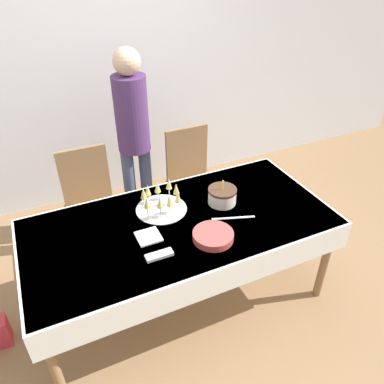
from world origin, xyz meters
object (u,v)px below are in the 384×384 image
at_px(plate_stack_main, 213,236).
at_px(dining_chair_far_right, 192,176).
at_px(person_standing, 133,128).
at_px(dining_chair_far_left, 91,200).
at_px(champagne_tray, 161,199).
at_px(birthday_cake, 222,196).

bearing_deg(plate_stack_main, dining_chair_far_right, 72.09).
bearing_deg(person_standing, plate_stack_main, -85.32).
xyz_separation_m(dining_chair_far_left, person_standing, (0.47, 0.22, 0.47)).
height_order(champagne_tray, person_standing, person_standing).
relative_size(birthday_cake, person_standing, 0.12).
height_order(dining_chair_far_left, plate_stack_main, dining_chair_far_left).
xyz_separation_m(dining_chair_far_right, person_standing, (-0.45, 0.22, 0.47)).
distance_m(dining_chair_far_left, champagne_tray, 0.81).
bearing_deg(birthday_cake, champagne_tray, 166.27).
relative_size(dining_chair_far_left, plate_stack_main, 3.67).
height_order(dining_chair_far_left, champagne_tray, dining_chair_far_left).
distance_m(birthday_cake, champagne_tray, 0.44).
bearing_deg(champagne_tray, birthday_cake, -13.73).
bearing_deg(birthday_cake, plate_stack_main, -126.60).
height_order(dining_chair_far_left, person_standing, person_standing).
bearing_deg(person_standing, dining_chair_far_left, -155.60).
bearing_deg(dining_chair_far_left, champagne_tray, -58.13).
relative_size(dining_chair_far_left, champagne_tray, 2.68).
xyz_separation_m(dining_chair_far_left, birthday_cake, (0.82, -0.74, 0.27)).
bearing_deg(champagne_tray, person_standing, 84.68).
xyz_separation_m(dining_chair_far_left, dining_chair_far_right, (0.92, 0.00, 0.00)).
relative_size(birthday_cake, champagne_tray, 0.57).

